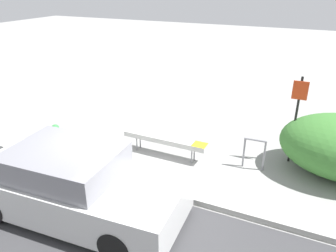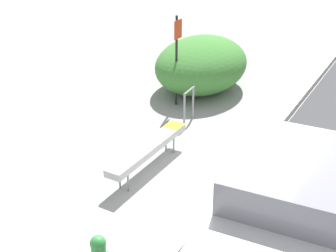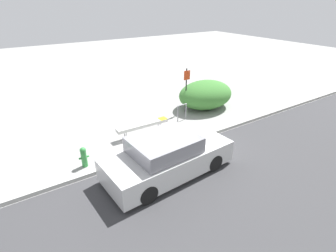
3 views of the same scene
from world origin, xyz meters
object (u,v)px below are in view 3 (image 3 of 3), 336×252
bench (143,125)px  parked_car_near (167,157)px  bike_rack (182,111)px  sign_post (186,86)px  fire_hydrant (84,156)px

bench → parked_car_near: 3.01m
parked_car_near → bike_rack: bearing=44.3°
sign_post → parked_car_near: bearing=-133.0°
bench → bike_rack: bearing=8.7°
bench → fire_hydrant: 3.05m
bike_rack → fire_hydrant: 5.37m
bike_rack → fire_hydrant: size_ratio=1.08×
sign_post → parked_car_near: size_ratio=0.51×
bench → parked_car_near: parked_car_near is taller
bench → bike_rack: bike_rack is taller
fire_hydrant → parked_car_near: (2.26, -1.94, 0.24)m
fire_hydrant → bench: bearing=19.0°
sign_post → fire_hydrant: size_ratio=3.01×
fire_hydrant → bike_rack: bearing=14.1°
bike_rack → sign_post: sign_post is taller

